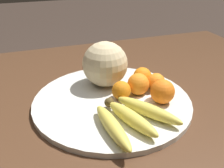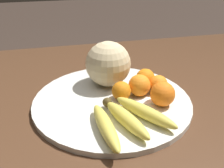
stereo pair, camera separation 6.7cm
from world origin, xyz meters
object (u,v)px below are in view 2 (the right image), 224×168
fruit_bowl (112,101)px  orange_front_right (121,91)px  banana_bunch (126,119)px  orange_front_left (162,94)px  kitchen_table (128,132)px  melon (108,64)px  orange_back_right (139,85)px  orange_mid_center (145,78)px  produce_tag (150,101)px  orange_back_left (158,84)px

fruit_bowl → orange_front_right: bearing=163.7°
banana_bunch → fruit_bowl: bearing=163.7°
orange_front_left → orange_front_right: bearing=-28.2°
kitchen_table → orange_front_left: 0.16m
melon → banana_bunch: (0.01, 0.23, -0.05)m
fruit_bowl → orange_back_right: (-0.08, -0.00, 0.04)m
banana_bunch → orange_back_right: size_ratio=3.43×
kitchen_table → orange_mid_center: 0.18m
melon → orange_back_right: melon is taller
orange_front_right → produce_tag: size_ratio=0.67×
kitchen_table → fruit_bowl: size_ratio=3.07×
fruit_bowl → produce_tag: bearing=160.9°
produce_tag → orange_front_right: bearing=-23.0°
kitchen_table → produce_tag: 0.12m
kitchen_table → melon: bearing=-77.9°
kitchen_table → produce_tag: bearing=-172.7°
orange_front_left → orange_back_right: size_ratio=1.06×
kitchen_table → fruit_bowl: 0.11m
fruit_bowl → orange_back_right: size_ratio=7.01×
kitchen_table → orange_back_left: 0.17m
orange_front_right → orange_back_left: 0.12m
melon → orange_back_right: (-0.07, 0.09, -0.04)m
orange_front_left → orange_back_right: (0.04, -0.07, -0.00)m
fruit_bowl → kitchen_table: bearing=131.9°
kitchen_table → orange_mid_center: bearing=-129.7°
fruit_bowl → melon: melon is taller
banana_bunch → orange_back_left: bearing=115.9°
orange_front_left → orange_mid_center: bearing=-85.8°
orange_front_left → orange_back_right: orange_front_left is taller
produce_tag → orange_mid_center: bearing=-103.1°
banana_bunch → produce_tag: size_ratio=2.72×
orange_front_right → orange_back_right: (-0.06, -0.01, 0.00)m
banana_bunch → melon: bearing=160.3°
orange_front_right → orange_mid_center: orange_mid_center is taller
orange_front_left → orange_back_left: bearing=-103.6°
orange_mid_center → produce_tag: (0.02, 0.09, -0.03)m
orange_back_right → kitchen_table: bearing=47.6°
kitchen_table → orange_back_right: (-0.04, -0.05, 0.13)m
orange_mid_center → orange_back_right: bearing=53.4°
orange_back_left → melon: bearing=-33.1°
fruit_bowl → orange_front_right: orange_front_right is taller
kitchen_table → orange_front_right: bearing=-69.3°
kitchen_table → melon: size_ratio=9.94×
orange_front_left → produce_tag: (0.02, -0.03, -0.03)m
orange_front_right → orange_mid_center: (-0.09, -0.06, 0.00)m
kitchen_table → orange_back_left: size_ratio=25.30×
produce_tag → melon: bearing=-57.2°
melon → banana_bunch: 0.23m
orange_back_left → orange_back_right: 0.06m
orange_back_right → produce_tag: bearing=116.5°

